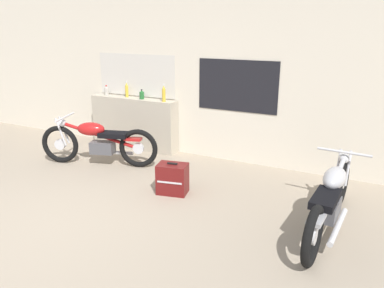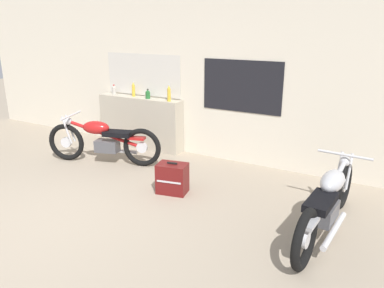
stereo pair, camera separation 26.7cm
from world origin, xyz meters
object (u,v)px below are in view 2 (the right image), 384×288
Objects in this scene: hard_case_darkred at (172,178)px; bottle_left_center at (133,89)px; bottle_leftmost at (114,90)px; motorcycle_red at (103,140)px; bottle_right_center at (169,94)px; motorcycle_silver at (328,202)px; bottle_center at (148,94)px.

bottle_left_center is at bearing 140.48° from hard_case_darkred.
motorcycle_red is at bearing -59.40° from bottle_leftmost.
motorcycle_red is at bearing -81.58° from bottle_left_center.
motorcycle_red is 4.26× the size of hard_case_darkred.
bottle_leftmost reaches higher than hard_case_darkred.
hard_case_darkred is at bearing -55.86° from bottle_right_center.
bottle_leftmost is 4.66m from motorcycle_silver.
bottle_leftmost is 0.61× the size of bottle_right_center.
motorcycle_red is at bearing 165.60° from hard_case_darkred.
bottle_center reaches higher than hard_case_darkred.
motorcycle_red is (-0.21, -1.02, -0.64)m from bottle_center.
bottle_left_center is 0.95× the size of bottle_right_center.
bottle_right_center is 0.15× the size of motorcycle_silver.
motorcycle_red is at bearing -124.82° from bottle_right_center.
bottle_right_center is 0.68× the size of hard_case_darkred.
bottle_left_center reaches higher than motorcycle_silver.
bottle_leftmost is at bearing 120.60° from motorcycle_red.
motorcycle_silver reaches higher than hard_case_darkred.
bottle_left_center is at bearing 172.83° from bottle_center.
bottle_right_center reaches higher than bottle_left_center.
motorcycle_silver is at bearing -1.83° from hard_case_darkred.
bottle_right_center is (0.48, -0.03, 0.06)m from bottle_center.
bottle_right_center is at bearing 55.18° from motorcycle_red.
motorcycle_silver is at bearing -23.23° from bottle_center.
bottle_left_center reaches higher than motorcycle_red.
bottle_right_center reaches higher than motorcycle_silver.
bottle_leftmost reaches higher than motorcycle_silver.
hard_case_darkred is at bearing -14.40° from motorcycle_red.
bottle_left_center is (0.46, 0.02, 0.05)m from bottle_leftmost.
bottle_center is 0.08× the size of motorcycle_silver.
bottle_right_center is (1.31, -0.05, 0.05)m from bottle_leftmost.
bottle_left_center reaches higher than bottle_leftmost.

